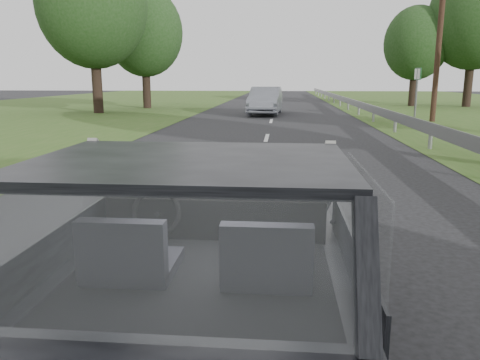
% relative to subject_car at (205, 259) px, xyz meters
% --- Properties ---
extents(subject_car, '(1.80, 4.00, 1.45)m').
position_rel_subject_car_xyz_m(subject_car, '(0.00, 0.00, 0.00)').
color(subject_car, black).
rests_on(subject_car, ground).
extents(dashboard, '(1.58, 0.45, 0.30)m').
position_rel_subject_car_xyz_m(dashboard, '(0.00, 0.62, 0.12)').
color(dashboard, black).
rests_on(dashboard, subject_car).
extents(driver_seat, '(0.50, 0.72, 0.42)m').
position_rel_subject_car_xyz_m(driver_seat, '(-0.40, -0.29, 0.16)').
color(driver_seat, black).
rests_on(driver_seat, subject_car).
extents(passenger_seat, '(0.50, 0.72, 0.42)m').
position_rel_subject_car_xyz_m(passenger_seat, '(0.40, -0.29, 0.16)').
color(passenger_seat, black).
rests_on(passenger_seat, subject_car).
extents(steering_wheel, '(0.36, 0.36, 0.04)m').
position_rel_subject_car_xyz_m(steering_wheel, '(-0.40, 0.33, 0.20)').
color(steering_wheel, black).
rests_on(steering_wheel, dashboard).
extents(cat, '(0.65, 0.32, 0.28)m').
position_rel_subject_car_xyz_m(cat, '(0.27, 0.65, 0.37)').
color(cat, slate).
rests_on(cat, dashboard).
extents(guardrail, '(0.05, 90.00, 0.32)m').
position_rel_subject_car_xyz_m(guardrail, '(4.30, 10.00, -0.15)').
color(guardrail, '#989898').
rests_on(guardrail, ground).
extents(other_car, '(1.96, 4.44, 1.43)m').
position_rel_subject_car_xyz_m(other_car, '(-0.40, 21.98, -0.01)').
color(other_car, '#A1A6B5').
rests_on(other_car, ground).
extents(highway_sign, '(0.12, 0.94, 2.35)m').
position_rel_subject_car_xyz_m(highway_sign, '(6.93, 20.85, 0.45)').
color(highway_sign, '#184A27').
rests_on(highway_sign, ground).
extents(utility_pole, '(0.29, 0.29, 7.23)m').
position_rel_subject_car_xyz_m(utility_pole, '(7.03, 18.45, 2.89)').
color(utility_pole, '#503021').
rests_on(utility_pole, ground).
extents(tree_2, '(5.29, 5.29, 6.41)m').
position_rel_subject_car_xyz_m(tree_2, '(9.34, 30.62, 2.48)').
color(tree_2, '#17340F').
rests_on(tree_2, ground).
extents(tree_3, '(6.96, 6.96, 8.79)m').
position_rel_subject_car_xyz_m(tree_3, '(12.71, 29.99, 3.67)').
color(tree_3, '#17340F').
rests_on(tree_3, ground).
extents(tree_5, '(5.90, 5.90, 8.64)m').
position_rel_subject_car_xyz_m(tree_5, '(-9.52, 22.22, 3.60)').
color(tree_5, '#17340F').
rests_on(tree_5, ground).
extents(tree_6, '(6.16, 6.16, 7.18)m').
position_rel_subject_car_xyz_m(tree_6, '(-8.11, 26.76, 2.86)').
color(tree_6, '#17340F').
rests_on(tree_6, ground).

